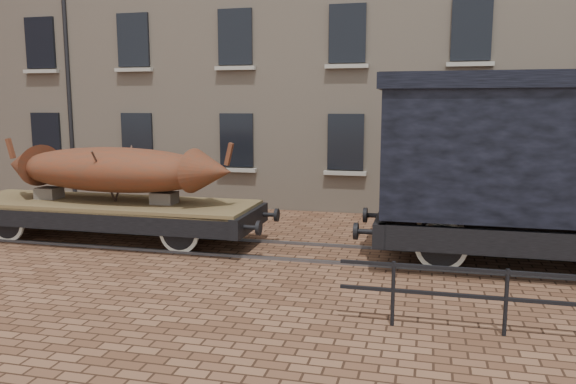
# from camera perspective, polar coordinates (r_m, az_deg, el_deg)

# --- Properties ---
(ground) EXTENTS (90.00, 90.00, 0.00)m
(ground) POSITION_cam_1_polar(r_m,az_deg,el_deg) (12.95, -1.83, -5.98)
(ground) COLOR #4F3020
(warehouse_cream) EXTENTS (40.00, 10.19, 14.00)m
(warehouse_cream) POSITION_cam_1_polar(r_m,az_deg,el_deg) (22.35, 13.37, 18.10)
(warehouse_cream) COLOR tan
(warehouse_cream) RESTS_ON ground
(rail_track) EXTENTS (30.00, 1.52, 0.06)m
(rail_track) POSITION_cam_1_polar(r_m,az_deg,el_deg) (12.94, -1.83, -5.85)
(rail_track) COLOR #59595E
(rail_track) RESTS_ON ground
(flatcar_wagon) EXTENTS (8.37, 2.27, 1.26)m
(flatcar_wagon) POSITION_cam_1_polar(r_m,az_deg,el_deg) (14.46, -18.02, -1.64)
(flatcar_wagon) COLOR brown
(flatcar_wagon) RESTS_ON ground
(iron_boat) EXTENTS (6.20, 1.90, 1.50)m
(iron_boat) POSITION_cam_1_polar(r_m,az_deg,el_deg) (14.18, -17.27, 2.21)
(iron_boat) COLOR maroon
(iron_boat) RESTS_ON flatcar_wagon
(goods_van) EXTENTS (7.63, 2.78, 3.94)m
(goods_van) POSITION_cam_1_polar(r_m,az_deg,el_deg) (12.31, 25.33, 4.10)
(goods_van) COLOR black
(goods_van) RESTS_ON ground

